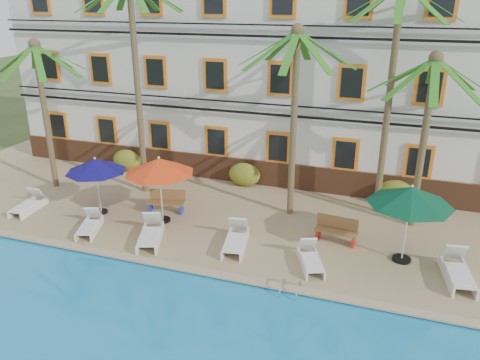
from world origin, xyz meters
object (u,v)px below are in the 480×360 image
(palm_d, at_px, (392,72))
(umbrella_green, at_px, (411,196))
(palm_e, at_px, (427,116))
(lounger_e, at_px, (310,259))
(umbrella_blue, at_px, (96,166))
(lounger_f, at_px, (458,271))
(umbrella_red, at_px, (159,166))
(lounger_d, at_px, (236,239))
(bench_right, at_px, (337,230))
(lounger_a, at_px, (29,204))
(bench_left, at_px, (166,201))
(pool_ladder, at_px, (290,291))
(palm_b, at_px, (135,60))
(palm_c, at_px, (295,97))
(palm_a, at_px, (42,93))
(lounger_b, at_px, (90,225))
(lounger_c, at_px, (150,233))

(palm_d, relative_size, umbrella_green, 3.25)
(palm_e, bearing_deg, lounger_e, -127.01)
(umbrella_blue, distance_m, umbrella_green, 11.80)
(lounger_f, bearing_deg, palm_d, 121.66)
(umbrella_red, bearing_deg, lounger_d, -16.56)
(umbrella_red, bearing_deg, palm_d, 24.89)
(umbrella_red, bearing_deg, bench_right, 4.74)
(palm_d, xyz_separation_m, lounger_a, (-13.67, -4.60, -5.43))
(bench_left, height_order, pool_ladder, bench_left)
(umbrella_red, xyz_separation_m, lounger_d, (3.42, -1.02, -2.00))
(palm_b, bearing_deg, bench_left, -40.95)
(bench_left, bearing_deg, bench_right, -2.32)
(palm_b, relative_size, palm_c, 1.25)
(lounger_e, bearing_deg, palm_a, 166.25)
(palm_d, distance_m, lounger_b, 12.71)
(umbrella_blue, xyz_separation_m, bench_right, (9.51, 0.69, -1.59))
(lounger_e, bearing_deg, umbrella_red, 167.23)
(lounger_a, height_order, lounger_b, lounger_a)
(lounger_c, relative_size, bench_left, 1.36)
(umbrella_green, bearing_deg, lounger_e, -155.06)
(umbrella_blue, bearing_deg, palm_e, 13.68)
(palm_e, xyz_separation_m, lounger_e, (-3.17, -4.21, -4.05))
(palm_c, relative_size, lounger_e, 4.02)
(palm_c, bearing_deg, bench_left, -163.07)
(palm_c, xyz_separation_m, umbrella_red, (-4.61, -2.33, -2.50))
(umbrella_blue, distance_m, lounger_c, 3.87)
(umbrella_green, relative_size, pool_ladder, 3.72)
(umbrella_red, distance_m, lounger_e, 6.64)
(umbrella_red, xyz_separation_m, lounger_c, (0.35, -1.60, -2.00))
(lounger_a, bearing_deg, bench_left, 17.82)
(umbrella_green, distance_m, lounger_b, 11.54)
(lounger_a, relative_size, lounger_d, 0.89)
(palm_e, xyz_separation_m, umbrella_green, (-0.31, -2.88, -1.96))
(lounger_e, relative_size, bench_left, 1.18)
(lounger_e, height_order, pool_ladder, lounger_e)
(umbrella_blue, bearing_deg, pool_ladder, -18.51)
(lounger_a, distance_m, lounger_c, 6.11)
(lounger_b, relative_size, lounger_d, 0.88)
(palm_a, bearing_deg, palm_c, 3.26)
(lounger_a, xyz_separation_m, lounger_f, (16.39, 0.19, 0.04))
(umbrella_red, xyz_separation_m, lounger_b, (-2.21, -1.66, -2.04))
(pool_ladder, bearing_deg, lounger_e, 79.95)
(umbrella_blue, height_order, umbrella_red, umbrella_red)
(palm_b, bearing_deg, umbrella_green, -12.92)
(umbrella_blue, relative_size, umbrella_green, 0.87)
(umbrella_blue, bearing_deg, lounger_a, -165.20)
(umbrella_blue, relative_size, lounger_d, 1.17)
(palm_a, height_order, umbrella_blue, palm_a)
(palm_c, distance_m, palm_e, 4.78)
(umbrella_green, bearing_deg, lounger_c, -169.95)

